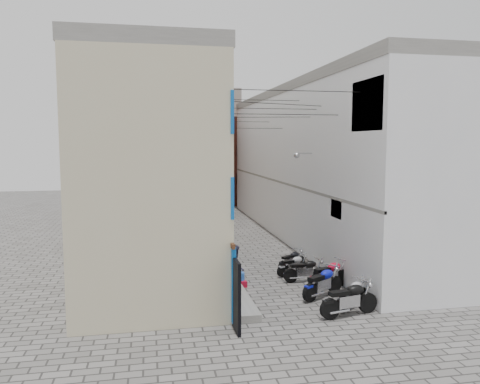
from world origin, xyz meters
TOP-DOWN VIEW (x-y plane):
  - ground at (0.00, 0.00)m, footprint 90.00×90.00m
  - plinth at (-2.05, 13.00)m, footprint 0.90×26.00m
  - building_left at (-4.98, 12.95)m, footprint 5.10×27.00m
  - building_right at (5.00, 13.00)m, footprint 5.94×26.00m
  - building_far_brick_left at (-2.00, 28.00)m, footprint 6.00×6.00m
  - building_far_brick_right at (3.00, 30.00)m, footprint 5.00×6.00m
  - building_far_concrete at (0.00, 34.00)m, footprint 8.00×5.00m
  - far_shopfront at (0.00, 25.20)m, footprint 2.00×0.30m
  - overhead_wires at (0.00, 7.64)m, footprint 5.80×13.02m
  - motorcycle_a at (1.35, 0.00)m, footprint 2.28×1.12m
  - motorcycle_b at (1.82, 0.73)m, footprint 1.81×1.57m
  - motorcycle_c at (1.18, 1.95)m, footprint 2.17×1.65m
  - motorcycle_d at (1.83, 2.89)m, footprint 2.21×1.41m
  - motorcycle_e at (1.19, 3.92)m, footprint 1.86×0.61m
  - motorcycle_f at (1.01, 4.93)m, footprint 1.77×1.06m
  - motorcycle_g at (1.17, 5.71)m, footprint 1.74×1.36m
  - person_a at (-2.22, 4.37)m, footprint 0.45×0.65m
  - person_b at (-1.98, 2.66)m, footprint 0.67×0.85m
  - water_jug_near at (-1.55, 3.87)m, footprint 0.39×0.39m
  - water_jug_far at (-1.55, 4.47)m, footprint 0.46×0.46m
  - red_crate at (-1.53, 3.72)m, footprint 0.44×0.36m

SIDE VIEW (x-z plane):
  - ground at x=0.00m, z-range 0.00..0.00m
  - red_crate at x=-1.53m, z-range 0.00..0.24m
  - plinth at x=-2.05m, z-range 0.00..0.25m
  - water_jug_far at x=-1.55m, z-range 0.00..0.54m
  - water_jug_near at x=-1.55m, z-range 0.00..0.55m
  - motorcycle_f at x=1.01m, z-range 0.00..0.98m
  - motorcycle_g at x=1.17m, z-range 0.00..0.99m
  - motorcycle_b at x=1.82m, z-range 0.00..1.06m
  - motorcycle_e at x=1.19m, z-range 0.00..1.07m
  - motorcycle_d at x=1.83m, z-range 0.00..1.23m
  - motorcycle_c at x=1.18m, z-range 0.00..1.23m
  - motorcycle_a at x=1.35m, z-range 0.00..1.26m
  - person_a at x=-2.22m, z-range 0.25..1.95m
  - person_b at x=-1.98m, z-range 0.25..1.96m
  - far_shopfront at x=0.00m, z-range 0.00..2.40m
  - building_far_brick_right at x=3.00m, z-range 0.00..8.00m
  - building_left at x=-4.98m, z-range 0.00..9.00m
  - building_right at x=5.00m, z-range 0.01..9.01m
  - building_far_brick_left at x=-2.00m, z-range 0.00..10.00m
  - building_far_concrete at x=0.00m, z-range 0.00..11.00m
  - overhead_wires at x=0.00m, z-range 6.46..7.79m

